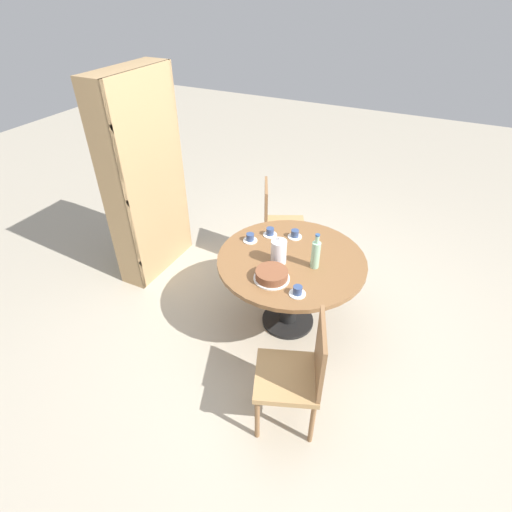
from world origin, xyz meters
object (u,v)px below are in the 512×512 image
at_px(coffee_pot, 279,251).
at_px(cup_a, 250,238).
at_px(cup_b, 270,232).
at_px(cup_c, 298,291).
at_px(chair_a, 297,372).
at_px(chair_b, 278,223).
at_px(bookshelf, 148,184).
at_px(cup_d, 295,234).
at_px(cake_main, 272,275).
at_px(water_bottle, 316,254).

bearing_deg(coffee_pot, cup_a, 62.81).
distance_m(cup_a, cup_b, 0.20).
bearing_deg(cup_c, cup_b, 38.57).
distance_m(chair_a, cup_b, 1.32).
xyz_separation_m(cup_a, cup_b, (0.16, -0.12, 0.00)).
xyz_separation_m(chair_a, coffee_pot, (0.76, 0.47, 0.34)).
relative_size(chair_a, cup_a, 7.38).
relative_size(chair_b, bookshelf, 0.46).
distance_m(chair_b, cup_d, 0.69).
bearing_deg(cake_main, chair_b, 20.56).
bearing_deg(coffee_pot, cup_c, -136.85).
height_order(chair_a, cup_b, chair_a).
distance_m(chair_b, cup_b, 0.66).
xyz_separation_m(chair_a, cup_a, (0.94, 0.81, 0.26)).
distance_m(cup_a, cup_d, 0.39).
distance_m(bookshelf, cup_a, 1.19).
bearing_deg(chair_a, cup_d, -177.98).
height_order(cake_main, cup_b, cake_main).
height_order(chair_a, cake_main, chair_a).
relative_size(chair_b, cup_d, 7.38).
height_order(chair_a, coffee_pot, coffee_pot).
relative_size(chair_a, coffee_pot, 3.78).
bearing_deg(cup_a, bookshelf, 83.28).
xyz_separation_m(bookshelf, cup_a, (-0.14, -1.17, -0.20)).
height_order(bookshelf, water_bottle, bookshelf).
height_order(coffee_pot, cup_b, coffee_pot).
distance_m(coffee_pot, cup_c, 0.41).
bearing_deg(chair_b, chair_a, -178.37).
bearing_deg(cake_main, cup_d, 5.08).
bearing_deg(cup_a, chair_b, 3.62).
xyz_separation_m(water_bottle, cup_d, (0.33, 0.29, -0.09)).
xyz_separation_m(chair_b, cake_main, (-1.13, -0.43, 0.27)).
bearing_deg(water_bottle, cake_main, 140.20).
distance_m(cup_a, cup_c, 0.78).
xyz_separation_m(chair_b, cup_d, (-0.52, -0.37, 0.26)).
distance_m(bookshelf, cake_main, 1.65).
bearing_deg(coffee_pot, chair_b, 22.88).
bearing_deg(coffee_pot, bookshelf, 78.31).
distance_m(bookshelf, cup_d, 1.51).
height_order(coffee_pot, cup_d, coffee_pot).
xyz_separation_m(chair_a, cup_b, (1.10, 0.70, 0.26)).
bearing_deg(cup_a, coffee_pot, -117.19).
bearing_deg(cake_main, chair_a, -141.49).
height_order(cup_b, cup_c, same).
bearing_deg(cup_b, cup_a, 143.49).
bearing_deg(chair_a, bookshelf, -139.32).
relative_size(bookshelf, cup_d, 16.06).
height_order(water_bottle, cup_d, water_bottle).
bearing_deg(chair_b, coffee_pot, 177.40).
height_order(bookshelf, cup_a, bookshelf).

